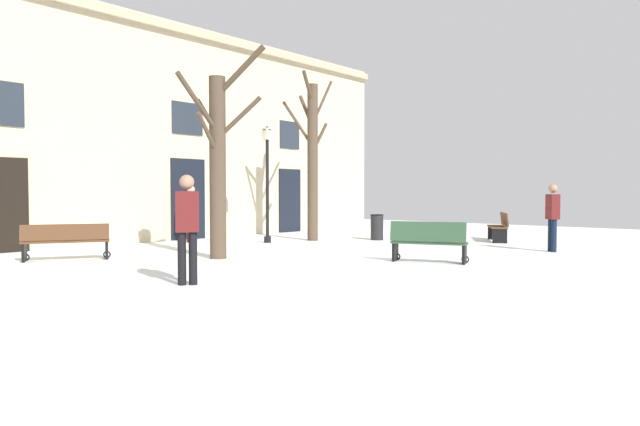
# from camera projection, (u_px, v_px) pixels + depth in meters

# --- Properties ---
(ground_plane) EXTENTS (31.71, 31.71, 0.00)m
(ground_plane) POSITION_uv_depth(u_px,v_px,m) (368.00, 258.00, 13.20)
(ground_plane) COLOR white
(building_facade) EXTENTS (19.82, 0.60, 7.06)m
(building_facade) POSITION_uv_depth(u_px,v_px,m) (176.00, 131.00, 18.28)
(building_facade) COLOR beige
(building_facade) RESTS_ON ground
(tree_center) EXTENTS (1.86, 1.45, 5.32)m
(tree_center) POSITION_uv_depth(u_px,v_px,m) (312.00, 156.00, 17.96)
(tree_center) COLOR #4C3D2D
(tree_center) RESTS_ON ground
(tree_left_of_center) EXTENTS (1.90, 1.95, 4.86)m
(tree_left_of_center) POSITION_uv_depth(u_px,v_px,m) (218.00, 160.00, 12.96)
(tree_left_of_center) COLOR #4C3D2D
(tree_left_of_center) RESTS_ON ground
(streetlamp) EXTENTS (0.30, 0.30, 3.60)m
(streetlamp) POSITION_uv_depth(u_px,v_px,m) (267.00, 171.00, 17.18)
(streetlamp) COLOR black
(streetlamp) RESTS_ON ground
(litter_bin) EXTENTS (0.44, 0.44, 0.84)m
(litter_bin) POSITION_uv_depth(u_px,v_px,m) (377.00, 227.00, 18.25)
(litter_bin) COLOR black
(litter_bin) RESTS_ON ground
(bench_near_lamp) EXTENTS (0.99, 1.71, 0.91)m
(bench_near_lamp) POSITION_uv_depth(u_px,v_px,m) (429.00, 242.00, 12.26)
(bench_near_lamp) COLOR #2D4C33
(bench_near_lamp) RESTS_ON ground
(bench_facing_shops) EXTENTS (1.85, 1.29, 0.84)m
(bench_facing_shops) POSITION_uv_depth(u_px,v_px,m) (66.00, 241.00, 12.67)
(bench_facing_shops) COLOR #51331E
(bench_facing_shops) RESTS_ON ground
(bench_far_corner) EXTENTS (1.60, 1.22, 0.92)m
(bench_far_corner) POSITION_uv_depth(u_px,v_px,m) (499.00, 227.00, 17.73)
(bench_far_corner) COLOR #51331E
(bench_far_corner) RESTS_ON ground
(person_strolling) EXTENTS (0.44, 0.39, 1.83)m
(person_strolling) POSITION_uv_depth(u_px,v_px,m) (187.00, 223.00, 9.26)
(person_strolling) COLOR black
(person_strolling) RESTS_ON ground
(person_by_shop_door) EXTENTS (0.40, 0.27, 1.76)m
(person_by_shop_door) POSITION_uv_depth(u_px,v_px,m) (191.00, 211.00, 17.36)
(person_by_shop_door) COLOR #350F0F
(person_by_shop_door) RESTS_ON ground
(person_crossing_plaza) EXTENTS (0.42, 0.42, 1.77)m
(person_crossing_plaza) POSITION_uv_depth(u_px,v_px,m) (553.00, 214.00, 14.54)
(person_crossing_plaza) COLOR black
(person_crossing_plaza) RESTS_ON ground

